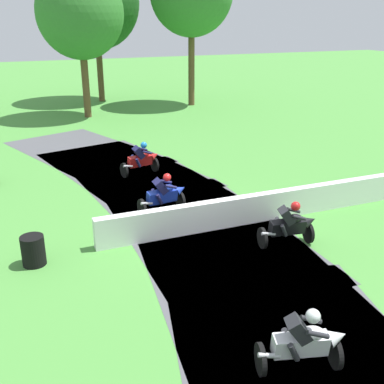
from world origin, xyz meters
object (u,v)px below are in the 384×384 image
(tire_stack_mid_a, at_px, (33,251))
(motorcycle_lead_white, at_px, (305,341))
(motorcycle_trailing_blue, at_px, (164,194))
(motorcycle_fourth_red, at_px, (142,159))
(motorcycle_chase_black, at_px, (290,225))
(traffic_cone, at_px, (343,194))

(tire_stack_mid_a, bearing_deg, motorcycle_lead_white, -54.89)
(motorcycle_trailing_blue, xyz_separation_m, motorcycle_fourth_red, (0.45, 4.08, 0.00))
(motorcycle_lead_white, distance_m, motorcycle_fourth_red, 11.96)
(motorcycle_trailing_blue, relative_size, tire_stack_mid_a, 2.10)
(motorcycle_chase_black, height_order, motorcycle_fourth_red, motorcycle_fourth_red)
(tire_stack_mid_a, bearing_deg, motorcycle_fourth_red, 51.89)
(motorcycle_chase_black, relative_size, motorcycle_trailing_blue, 1.02)
(tire_stack_mid_a, height_order, traffic_cone, tire_stack_mid_a)
(motorcycle_chase_black, bearing_deg, motorcycle_lead_white, -120.53)
(motorcycle_chase_black, distance_m, traffic_cone, 4.36)
(motorcycle_fourth_red, xyz_separation_m, tire_stack_mid_a, (-4.71, -6.01, -0.26))
(motorcycle_fourth_red, bearing_deg, tire_stack_mid_a, -128.11)
(motorcycle_chase_black, relative_size, tire_stack_mid_a, 2.13)
(motorcycle_trailing_blue, height_order, traffic_cone, motorcycle_trailing_blue)
(motorcycle_lead_white, distance_m, tire_stack_mid_a, 7.27)
(motorcycle_lead_white, bearing_deg, motorcycle_fourth_red, 87.45)
(motorcycle_chase_black, relative_size, traffic_cone, 3.88)
(motorcycle_fourth_red, bearing_deg, traffic_cone, -43.34)
(motorcycle_trailing_blue, bearing_deg, tire_stack_mid_a, -155.61)
(traffic_cone, bearing_deg, motorcycle_trailing_blue, 167.82)
(motorcycle_chase_black, distance_m, tire_stack_mid_a, 6.92)
(motorcycle_lead_white, relative_size, motorcycle_trailing_blue, 1.01)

